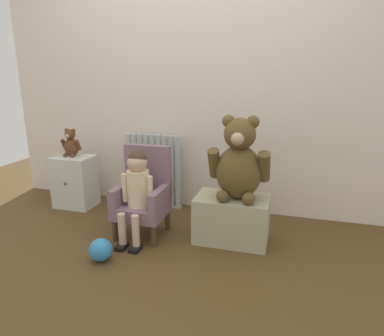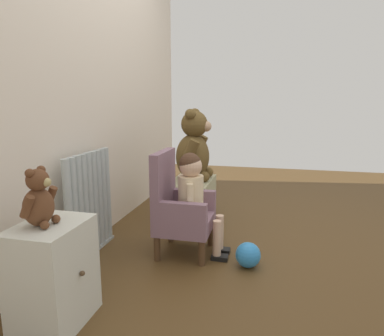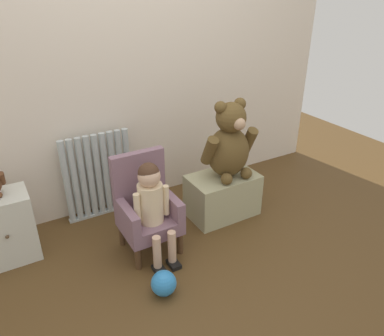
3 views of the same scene
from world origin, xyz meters
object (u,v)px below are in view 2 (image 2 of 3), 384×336
(child_figure, at_px, (194,190))
(small_teddy_bear, at_px, (39,200))
(low_bench, at_px, (192,199))
(small_dresser, at_px, (53,275))
(toy_ball, at_px, (248,255))
(large_teddy_bear, at_px, (194,149))
(child_armchair, at_px, (178,207))
(radiator, at_px, (90,205))

(child_figure, bearing_deg, small_teddy_bear, 151.51)
(low_bench, bearing_deg, small_teddy_bear, 168.99)
(small_dresser, bearing_deg, small_teddy_bear, 130.93)
(small_dresser, distance_m, toy_ball, 1.15)
(low_bench, distance_m, small_teddy_bear, 1.69)
(small_teddy_bear, bearing_deg, large_teddy_bear, -10.92)
(child_figure, relative_size, large_teddy_bear, 1.14)
(child_armchair, bearing_deg, toy_ball, -102.97)
(radiator, distance_m, child_figure, 0.71)
(radiator, xyz_separation_m, child_armchair, (0.15, -0.58, -0.03))
(small_dresser, bearing_deg, low_bench, -10.28)
(radiator, bearing_deg, child_figure, -77.28)
(small_dresser, height_order, small_teddy_bear, small_teddy_bear)
(small_dresser, bearing_deg, child_armchair, -21.89)
(child_figure, bearing_deg, radiator, 102.72)
(child_armchair, distance_m, small_teddy_bear, 1.02)
(large_teddy_bear, height_order, toy_ball, large_teddy_bear)
(small_dresser, relative_size, low_bench, 0.89)
(small_dresser, height_order, child_figure, child_figure)
(radiator, relative_size, child_armchair, 0.99)
(small_teddy_bear, height_order, toy_ball, small_teddy_bear)
(toy_ball, bearing_deg, child_armchair, 77.03)
(radiator, relative_size, small_dresser, 1.42)
(child_figure, height_order, toy_ball, child_figure)
(small_dresser, bearing_deg, child_figure, -27.82)
(large_teddy_bear, bearing_deg, radiator, 150.17)
(large_teddy_bear, distance_m, small_teddy_bear, 1.67)
(small_dresser, bearing_deg, toy_ball, -47.57)
(radiator, distance_m, large_teddy_bear, 1.07)
(small_dresser, xyz_separation_m, large_teddy_bear, (1.62, -0.29, 0.38))
(low_bench, height_order, large_teddy_bear, large_teddy_bear)
(large_teddy_bear, relative_size, toy_ball, 3.86)
(child_armchair, height_order, toy_ball, child_armchair)
(child_armchair, bearing_deg, small_teddy_bear, 157.22)
(child_armchair, relative_size, toy_ball, 4.42)
(toy_ball, bearing_deg, large_teddy_bear, 32.89)
(child_armchair, xyz_separation_m, small_teddy_bear, (-0.90, 0.38, 0.29))
(radiator, relative_size, child_figure, 1.00)
(radiator, distance_m, toy_ball, 1.10)
(radiator, distance_m, small_teddy_bear, 0.82)
(radiator, bearing_deg, low_bench, -30.71)
(child_figure, xyz_separation_m, small_teddy_bear, (-0.90, 0.49, 0.16))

